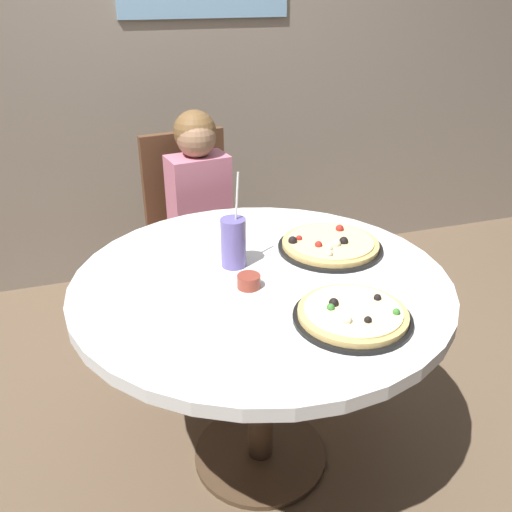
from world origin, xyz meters
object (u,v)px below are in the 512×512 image
object	(u,v)px
chair_wooden	(193,224)
dining_table	(261,306)
pizza_cheese	(353,315)
pizza_veggie	(330,245)
soda_cup	(233,242)
diner_child	(207,247)
sauce_bowl	(249,281)

from	to	relation	value
chair_wooden	dining_table	bearing A→B (deg)	-89.25
pizza_cheese	pizza_veggie	bearing A→B (deg)	73.01
soda_cup	pizza_veggie	bearing A→B (deg)	1.81
diner_child	soda_cup	world-z (taller)	diner_child
dining_table	pizza_cheese	xyz separation A→B (m)	(0.16, -0.30, 0.12)
dining_table	sauce_bowl	bearing A→B (deg)	-139.87
pizza_cheese	sauce_bowl	bearing A→B (deg)	129.71
dining_table	chair_wooden	size ratio (longest dim) A/B	1.22
pizza_veggie	chair_wooden	bearing A→B (deg)	109.03
dining_table	sauce_bowl	distance (m)	0.14
diner_child	pizza_veggie	distance (m)	0.79
dining_table	sauce_bowl	world-z (taller)	sauce_bowl
diner_child	sauce_bowl	xyz separation A→B (m)	(-0.06, -0.84, 0.29)
chair_wooden	pizza_cheese	world-z (taller)	chair_wooden
sauce_bowl	soda_cup	bearing A→B (deg)	91.34
diner_child	sauce_bowl	size ratio (longest dim) A/B	15.46
chair_wooden	sauce_bowl	bearing A→B (deg)	-92.28
pizza_veggie	soda_cup	xyz separation A→B (m)	(-0.34, -0.01, 0.06)
soda_cup	sauce_bowl	bearing A→B (deg)	-88.66
pizza_cheese	sauce_bowl	distance (m)	0.33
chair_wooden	sauce_bowl	distance (m)	1.05
chair_wooden	diner_child	size ratio (longest dim) A/B	0.88
chair_wooden	pizza_veggie	bearing A→B (deg)	-70.97
chair_wooden	diner_child	xyz separation A→B (m)	(0.02, -0.18, -0.05)
soda_cup	sauce_bowl	distance (m)	0.16
chair_wooden	diner_child	bearing A→B (deg)	-82.63
chair_wooden	pizza_cheese	distance (m)	1.31
sauce_bowl	pizza_veggie	bearing A→B (deg)	25.25
dining_table	chair_wooden	xyz separation A→B (m)	(-0.01, 0.98, -0.12)
dining_table	sauce_bowl	size ratio (longest dim) A/B	16.60
diner_child	pizza_cheese	xyz separation A→B (m)	(0.15, -1.10, 0.28)
soda_cup	sauce_bowl	world-z (taller)	soda_cup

